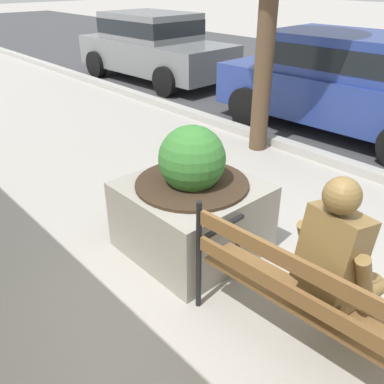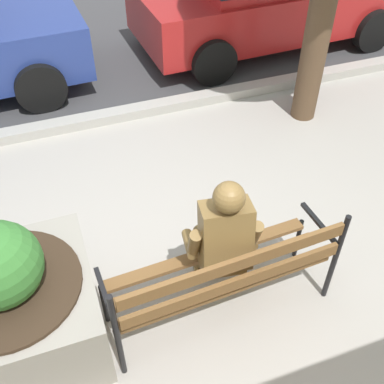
% 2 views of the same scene
% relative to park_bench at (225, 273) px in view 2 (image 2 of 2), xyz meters
% --- Properties ---
extents(ground_plane, '(80.00, 80.00, 0.00)m').
position_rel_park_bench_xyz_m(ground_plane, '(-0.29, 0.18, -0.54)').
color(ground_plane, '#ADA8A0').
extents(curb_stone, '(60.00, 0.20, 0.12)m').
position_rel_park_bench_xyz_m(curb_stone, '(-0.29, 3.08, -0.48)').
color(curb_stone, '#B2AFA8').
rests_on(curb_stone, ground).
extents(park_bench, '(1.82, 0.62, 0.95)m').
position_rel_park_bench_xyz_m(park_bench, '(0.00, 0.00, 0.00)').
color(park_bench, brown).
rests_on(park_bench, ground).
extents(bronze_statue_seated, '(0.72, 0.79, 1.37)m').
position_rel_park_bench_xyz_m(bronze_statue_seated, '(0.05, 0.21, 0.12)').
color(bronze_statue_seated, olive).
rests_on(bronze_statue_seated, ground).
extents(concrete_planter, '(1.14, 1.14, 1.23)m').
position_rel_park_bench_xyz_m(concrete_planter, '(-1.50, 0.30, -0.08)').
color(concrete_planter, gray).
rests_on(concrete_planter, ground).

